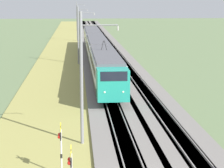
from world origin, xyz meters
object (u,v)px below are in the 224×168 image
passenger_train (97,48)px  catenary_mast_near (82,78)px  catenary_mast_far (78,23)px  catenary_mast_distant (77,15)px  catenary_mast_mid (79,35)px  crossing_signal_aux (61,145)px

passenger_train → catenary_mast_near: size_ratio=6.51×
catenary_mast_far → catenary_mast_distant: (36.84, 0.00, 0.34)m
catenary_mast_near → catenary_mast_distant: size_ratio=1.01×
catenary_mast_far → catenary_mast_mid: bearing=180.0°
catenary_mast_mid → catenary_mast_far: bearing=-0.0°
crossing_signal_aux → catenary_mast_mid: bearing=-91.8°
catenary_mast_mid → catenary_mast_distant: size_ratio=0.97×
catenary_mast_near → catenary_mast_far: bearing=-0.0°
crossing_signal_aux → catenary_mast_distant: catenary_mast_distant is taller
crossing_signal_aux → catenary_mast_distant: bearing=-90.6°
crossing_signal_aux → catenary_mast_near: 6.14m
catenary_mast_mid → catenary_mast_distant: 73.69m
passenger_train → catenary_mast_near: (-37.37, 2.78, 2.25)m
passenger_train → catenary_mast_distant: (73.16, 2.78, 2.21)m
passenger_train → crossing_signal_aux: (-42.72, 4.07, -0.49)m
catenary_mast_distant → passenger_train: bearing=-177.8°
passenger_train → catenary_mast_distant: size_ratio=6.56×
catenary_mast_distant → catenary_mast_mid: bearing=-180.0°
crossing_signal_aux → catenary_mast_near: (5.34, -1.29, 2.74)m
passenger_train → crossing_signal_aux: bearing=-5.4°
catenary_mast_near → crossing_signal_aux: bearing=166.4°
crossing_signal_aux → catenary_mast_distant: (115.88, -1.29, 2.70)m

